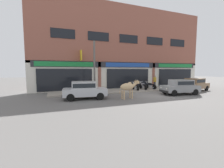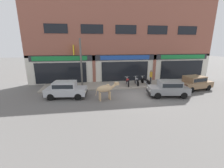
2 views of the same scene
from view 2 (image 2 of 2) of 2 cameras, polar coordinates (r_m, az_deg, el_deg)
The scene contains 12 objects.
ground_plane at distance 14.13m, azimuth 9.96°, elevation -4.45°, with size 90.00×90.00×0.00m, color #605E5B.
sidewalk at distance 17.59m, azimuth 6.08°, elevation -0.16°, with size 19.00×3.21×0.15m, color gray.
shop_building at distance 18.79m, azimuth 5.01°, elevation 16.14°, with size 23.00×1.40×10.45m.
cow at distance 12.64m, azimuth -2.36°, elevation -1.77°, with size 2.12×0.87×1.61m.
car_0 at distance 14.54m, azimuth 20.73°, elevation -1.30°, with size 3.76×2.06×1.46m.
car_1 at distance 13.88m, azimuth -17.22°, elevation -1.74°, with size 3.74×1.99×1.46m.
car_3 at distance 17.74m, azimuth 28.91°, elevation 0.61°, with size 3.81×2.25×1.46m.
motorcycle_0 at distance 16.86m, azimuth 5.98°, elevation 0.79°, with size 0.53×1.81×0.88m.
motorcycle_1 at distance 17.27m, azimuth 9.39°, elevation 1.01°, with size 0.52×1.81×0.88m.
motorcycle_2 at distance 17.62m, azimuth 12.53°, elevation 1.13°, with size 0.59×1.80×0.88m.
pedestrian at distance 17.88m, azimuth 14.60°, elevation 3.17°, with size 0.32×0.50×1.60m.
utility_pole at distance 15.25m, azimuth -11.65°, elevation 7.22°, with size 0.18×0.18×5.04m, color #595651.
Camera 2 is at (-4.39, -12.60, 4.66)m, focal length 24.00 mm.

